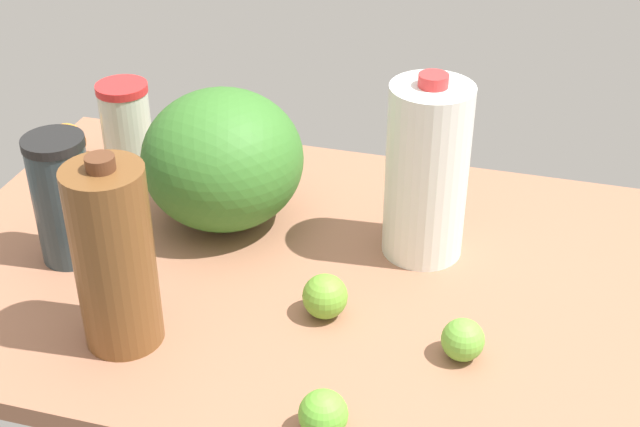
% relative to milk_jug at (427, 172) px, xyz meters
% --- Properties ---
extents(countertop, '(1.20, 0.76, 0.03)m').
position_rel_milk_jug_xyz_m(countertop, '(-0.14, -0.09, -0.15)').
color(countertop, '#99654A').
rests_on(countertop, ground).
extents(milk_jug, '(0.12, 0.12, 0.29)m').
position_rel_milk_jug_xyz_m(milk_jug, '(0.00, 0.00, 0.00)').
color(milk_jug, white).
rests_on(milk_jug, countertop).
extents(shaker_bottle, '(0.09, 0.09, 0.20)m').
position_rel_milk_jug_xyz_m(shaker_bottle, '(-0.52, -0.16, -0.04)').
color(shaker_bottle, '#2C3A40').
rests_on(shaker_bottle, countertop).
extents(watermelon, '(0.26, 0.26, 0.22)m').
position_rel_milk_jug_xyz_m(watermelon, '(-0.32, 0.00, -0.03)').
color(watermelon, '#37732A').
rests_on(watermelon, countertop).
extents(chocolate_milk_jug, '(0.11, 0.11, 0.28)m').
position_rel_milk_jug_xyz_m(chocolate_milk_jug, '(-0.35, -0.32, -0.01)').
color(chocolate_milk_jug, brown).
rests_on(chocolate_milk_jug, countertop).
extents(tumbler_cup, '(0.09, 0.09, 0.16)m').
position_rel_milk_jug_xyz_m(tumbler_cup, '(-0.55, 0.12, -0.06)').
color(tumbler_cup, beige).
rests_on(tumbler_cup, countertop).
extents(orange_beside_bowl, '(0.07, 0.07, 0.07)m').
position_rel_milk_jug_xyz_m(orange_beside_bowl, '(-0.68, 0.12, -0.10)').
color(orange_beside_bowl, orange).
rests_on(orange_beside_bowl, countertop).
extents(lime_far_back, '(0.06, 0.06, 0.06)m').
position_rel_milk_jug_xyz_m(lime_far_back, '(0.09, -0.24, -0.11)').
color(lime_far_back, '#6CB23C').
rests_on(lime_far_back, countertop).
extents(lime_near_front, '(0.06, 0.06, 0.06)m').
position_rel_milk_jug_xyz_m(lime_near_front, '(-0.05, -0.41, -0.11)').
color(lime_near_front, '#66B836').
rests_on(lime_near_front, countertop).
extents(lime_loose, '(0.06, 0.06, 0.06)m').
position_rel_milk_jug_xyz_m(lime_loose, '(-0.10, -0.20, -0.11)').
color(lime_loose, '#6BA832').
rests_on(lime_loose, countertop).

